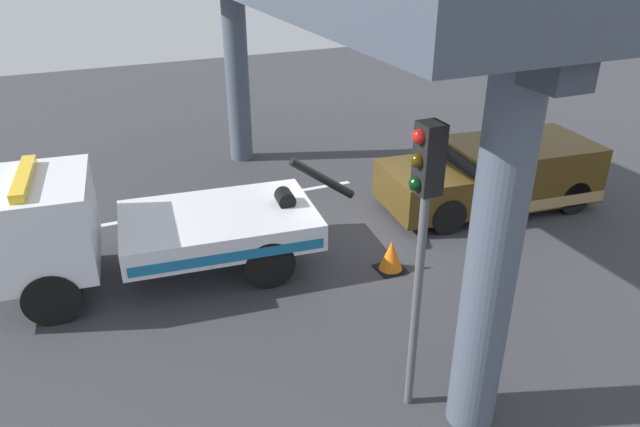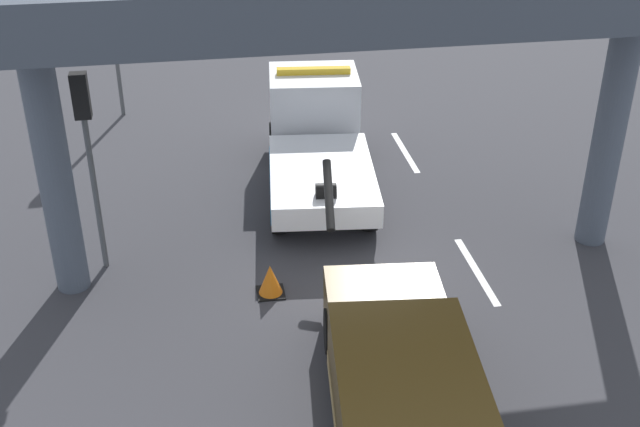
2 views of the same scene
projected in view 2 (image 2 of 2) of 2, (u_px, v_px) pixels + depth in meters
ground_plane at (351, 285)px, 16.99m from camera, size 60.00×40.00×0.10m
lane_stripe_mid at (476, 271)px, 17.35m from camera, size 2.60×0.16×0.01m
lane_stripe_east at (405, 152)px, 22.50m from camera, size 2.60×0.16×0.01m
tow_truck_white at (317, 134)px, 20.62m from camera, size 7.34×2.98×2.46m
towed_van_green at (401, 382)px, 13.12m from camera, size 5.39×2.68×1.58m
overpass_structure at (348, 9)px, 14.99m from camera, size 3.60×13.33×6.30m
traffic_light_near at (86, 130)px, 16.00m from camera, size 0.39×0.32×4.32m
traffic_light_far at (111, 14)px, 23.33m from camera, size 0.39×0.32×4.24m
traffic_cone_orange at (270, 280)px, 16.48m from camera, size 0.56×0.56×0.67m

